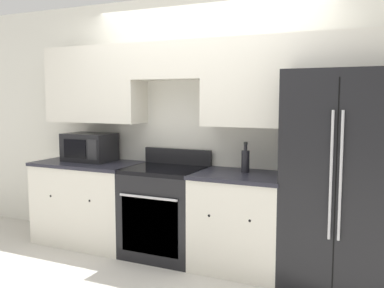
% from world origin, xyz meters
% --- Properties ---
extents(ground_plane, '(12.00, 12.00, 0.00)m').
position_xyz_m(ground_plane, '(0.00, 0.00, 0.00)').
color(ground_plane, beige).
extents(wall_back, '(8.00, 0.39, 2.60)m').
position_xyz_m(wall_back, '(0.02, 0.58, 1.47)').
color(wall_back, silver).
rests_on(wall_back, ground_plane).
extents(lower_cabinets_left, '(1.14, 0.64, 0.88)m').
position_xyz_m(lower_cabinets_left, '(-1.23, 0.31, 0.44)').
color(lower_cabinets_left, silver).
rests_on(lower_cabinets_left, ground_plane).
extents(lower_cabinets_right, '(0.84, 0.64, 0.88)m').
position_xyz_m(lower_cabinets_right, '(0.49, 0.31, 0.44)').
color(lower_cabinets_right, silver).
rests_on(lower_cabinets_right, ground_plane).
extents(oven_range, '(0.75, 0.65, 1.04)m').
position_xyz_m(oven_range, '(-0.30, 0.31, 0.45)').
color(oven_range, black).
rests_on(oven_range, ground_plane).
extents(refrigerator, '(0.89, 0.78, 1.79)m').
position_xyz_m(refrigerator, '(1.34, 0.37, 0.90)').
color(refrigerator, black).
rests_on(refrigerator, ground_plane).
extents(microwave, '(0.52, 0.38, 0.30)m').
position_xyz_m(microwave, '(-1.27, 0.38, 1.04)').
color(microwave, black).
rests_on(microwave, lower_cabinets_left).
extents(bottle, '(0.07, 0.07, 0.28)m').
position_xyz_m(bottle, '(0.50, 0.40, 1.00)').
color(bottle, black).
rests_on(bottle, lower_cabinets_right).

